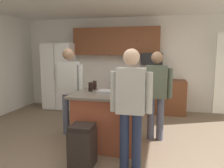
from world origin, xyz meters
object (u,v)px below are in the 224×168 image
Objects in this scene: glass_dark_ale at (112,86)px; person_elder_center at (69,86)px; microwave_over_range at (152,59)px; person_host_foreground at (156,90)px; kitchen_island at (108,119)px; mug_blue_stoneware at (122,93)px; refrigerator at (61,76)px; serving_tray at (111,92)px; mug_ceramic_white at (128,88)px; tumbler_amber at (90,87)px; person_guest_left at (131,102)px; trash_bin at (82,146)px; glass_short_whisky at (128,90)px; glass_stout_tall at (95,85)px.

person_elder_center is at bearing 178.31° from glass_dark_ale.
person_host_foreground is (0.19, -1.92, -0.51)m from microwave_over_range.
mug_blue_stoneware is at bearing -33.13° from kitchen_island.
serving_tray is (2.04, -2.21, 0.02)m from refrigerator.
mug_ceramic_white reaches higher than serving_tray.
serving_tray is at bearing 3.45° from person_elder_center.
person_elder_center reaches higher than tumbler_amber.
refrigerator is at bearing 132.68° from serving_tray.
person_elder_center reaches higher than mug_ceramic_white.
refrigerator reaches higher than person_guest_left.
kitchen_island is at bearing 76.49° from trash_bin.
refrigerator is at bearing 139.92° from mug_ceramic_white.
person_guest_left reaches higher than mug_blue_stoneware.
glass_short_whisky is 0.20× the size of trash_bin.
trash_bin is at bearing -105.81° from serving_tray.
tumbler_amber is 0.70m from glass_short_whisky.
glass_short_whisky is at bearing -43.47° from refrigerator.
person_guest_left is at bearing -55.08° from kitchen_island.
tumbler_amber is at bearing -52.66° from refrigerator.
mug_blue_stoneware is (0.62, -0.27, -0.03)m from tumbler_amber.
person_elder_center reaches higher than mug_blue_stoneware.
refrigerator is at bearing 127.34° from tumbler_amber.
person_guest_left is (0.50, -0.71, 0.49)m from kitchen_island.
glass_stout_tall is (-0.33, 0.30, 0.54)m from kitchen_island.
serving_tray reaches higher than kitchen_island.
microwave_over_range is 0.47× the size of kitchen_island.
microwave_over_range is 3.44m from trash_bin.
tumbler_amber is at bearing 11.26° from person_guest_left.
microwave_over_range is 2.19m from glass_dark_ale.
glass_stout_tall is at bearing 97.93° from trash_bin.
person_guest_left is at bearing -78.55° from glass_short_whisky.
tumbler_amber is 1.31× the size of glass_short_whisky.
person_guest_left is at bearing -78.67° from mug_ceramic_white.
glass_stout_tall is at bearing 158.99° from glass_short_whisky.
microwave_over_range reaches higher than glass_dark_ale.
glass_stout_tall is (-0.94, -2.07, -0.43)m from microwave_over_range.
serving_tray is (0.91, -0.29, -0.03)m from person_elder_center.
glass_dark_ale is 0.33m from glass_stout_tall.
person_host_foreground is (1.66, 0.12, -0.04)m from person_elder_center.
person_guest_left is 0.88m from serving_tray.
glass_stout_tall reaches higher than mug_ceramic_white.
mug_ceramic_white is at bearing -40.08° from refrigerator.
mug_ceramic_white is at bearing -23.59° from person_guest_left.
person_elder_center is at bearing 121.65° from trash_bin.
trash_bin is (0.68, -1.10, -0.68)m from person_elder_center.
person_elder_center is 0.86m from glass_dark_ale.
glass_stout_tall is 0.38× the size of serving_tray.
kitchen_island is at bearing -135.84° from serving_tray.
mug_ceramic_white is at bearing 101.03° from glass_short_whisky.
serving_tray is at bearing -7.92° from tumbler_amber.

